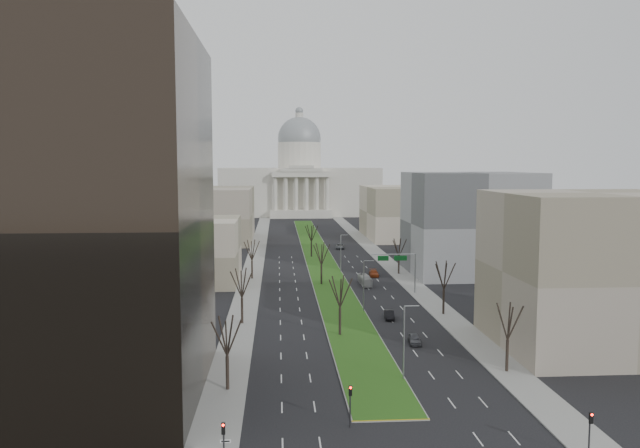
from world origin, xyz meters
name	(u,v)px	position (x,y,z in m)	size (l,w,h in m)	color
ground	(319,257)	(0.00, 120.00, 0.00)	(600.00, 600.00, 0.00)	black
median	(319,257)	(0.00, 118.99, 0.10)	(8.00, 222.03, 0.20)	#999993
sidewalk_left	(252,273)	(-17.50, 95.00, 0.07)	(5.00, 330.00, 0.15)	gray
sidewalk_right	(397,272)	(17.50, 95.00, 0.07)	(5.00, 330.00, 0.15)	gray
capitol	(300,183)	(0.00, 269.59, 16.31)	(80.00, 46.00, 55.00)	beige
building_glass_tower	(44,219)	(-37.00, 18.00, 20.00)	(34.00, 30.00, 40.00)	black
building_beige_left	(179,251)	(-33.00, 85.00, 7.00)	(26.00, 22.00, 14.00)	gray
building_tan_right	(592,270)	(33.00, 32.00, 11.00)	(26.00, 24.00, 22.00)	gray
building_grey_right	(469,223)	(34.00, 92.00, 12.00)	(28.00, 26.00, 24.00)	#57595C
building_far_left	(208,214)	(-35.00, 160.00, 9.00)	(30.00, 40.00, 18.00)	gray
building_far_right	(409,212)	(35.00, 165.00, 9.00)	(30.00, 40.00, 18.00)	gray
tree_left_near	(227,334)	(-17.20, 18.00, 6.61)	(5.10, 5.10, 9.18)	black
tree_left_mid	(242,282)	(-17.20, 48.00, 7.00)	(5.40, 5.40, 9.72)	black
tree_left_far	(252,249)	(-17.20, 88.00, 6.84)	(5.28, 5.28, 9.50)	black
tree_right_near	(508,320)	(17.20, 22.00, 6.69)	(5.16, 5.16, 9.29)	black
tree_right_mid	(444,274)	(17.20, 52.00, 7.16)	(5.52, 5.52, 9.94)	black
tree_right_far	(399,247)	(17.20, 92.00, 6.53)	(5.04, 5.04, 9.07)	black
tree_median_a	(340,290)	(-2.00, 40.00, 7.00)	(5.40, 5.40, 9.72)	black
tree_median_b	(321,253)	(-2.00, 80.00, 7.00)	(5.40, 5.40, 9.72)	black
tree_median_c	(311,232)	(-2.00, 120.00, 7.00)	(5.40, 5.40, 9.72)	black
streetlamp_median_a	(404,341)	(3.76, 20.00, 4.81)	(1.90, 0.20, 9.16)	gray
streetlamp_median_b	(364,285)	(3.76, 55.00, 4.81)	(1.90, 0.20, 9.16)	gray
streetlamp_median_c	(341,253)	(3.76, 95.00, 4.81)	(1.90, 0.20, 9.16)	gray
traffic_signal_left	(224,439)	(-16.00, -1.07, 2.79)	(0.32, 0.41, 4.30)	#2D2D30
traffic_signal_right	(590,429)	(16.00, -1.07, 2.79)	(0.32, 0.41, 4.30)	#2D2D30
traffic_signal_median	(350,400)	(-4.30, 6.93, 2.79)	(0.32, 0.41, 4.30)	#2D2D30
mast_arm_signs	(402,263)	(13.49, 70.03, 6.11)	(9.12, 0.24, 8.09)	gray
car_grey_near	(414,339)	(8.34, 35.01, 0.70)	(1.66, 4.13, 1.41)	#4A4B52
car_black	(389,315)	(7.32, 49.64, 0.71)	(1.51, 4.32, 1.42)	black
car_red	(374,273)	(10.90, 89.58, 0.72)	(2.03, 4.98, 1.45)	maroon
car_grey_far	(340,246)	(7.79, 137.12, 0.75)	(2.50, 5.42, 1.51)	#53565B
box_van	(365,280)	(7.33, 79.04, 1.09)	(1.83, 7.82, 2.18)	silver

